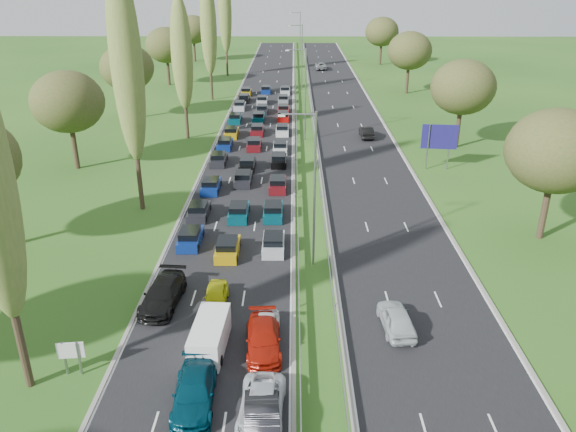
{
  "coord_description": "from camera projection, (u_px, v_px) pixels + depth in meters",
  "views": [
    {
      "loc": [
        2.92,
        4.58,
        20.88
      ],
      "look_at": [
        2.49,
        48.94,
        1.5
      ],
      "focal_mm": 35.0,
      "sensor_mm": 36.0,
      "label": 1
    }
  ],
  "objects": [
    {
      "name": "central_reservation",
      "position": [
        304.0,
        128.0,
        79.53
      ],
      "size": [
        2.36,
        215.0,
        0.32
      ],
      "color": "gray",
      "rests_on": "ground"
    },
    {
      "name": "far_car_1",
      "position": [
        366.0,
        132.0,
        76.51
      ],
      "size": [
        1.66,
        4.63,
        1.52
      ],
      "primitive_type": "imported",
      "rotation": [
        0.0,
        0.0,
        3.15
      ],
      "color": "black",
      "rests_on": "far_carriageway"
    },
    {
      "name": "near_carriageway",
      "position": [
        257.0,
        131.0,
        79.81
      ],
      "size": [
        10.5,
        215.0,
        0.04
      ],
      "primitive_type": "cube",
      "color": "black",
      "rests_on": "ground"
    },
    {
      "name": "direction_sign",
      "position": [
        439.0,
        139.0,
        63.18
      ],
      "size": [
        3.99,
        0.52,
        5.2
      ],
      "color": "gray",
      "rests_on": "ground"
    },
    {
      "name": "near_car_11",
      "position": [
        263.0,
        338.0,
        33.51
      ],
      "size": [
        2.42,
        5.18,
        1.46
      ],
      "primitive_type": "imported",
      "rotation": [
        0.0,
        0.0,
        0.07
      ],
      "color": "#A3180A",
      "rests_on": "near_carriageway"
    },
    {
      "name": "woodland_right",
      "position": [
        484.0,
        102.0,
        61.99
      ],
      "size": [
        8.0,
        153.0,
        11.1
      ],
      "color": "#2D2116",
      "rests_on": "ground"
    },
    {
      "name": "near_car_10",
      "position": [
        261.0,
        407.0,
        28.33
      ],
      "size": [
        2.47,
        5.01,
        1.37
      ],
      "primitive_type": "imported",
      "rotation": [
        0.0,
        0.0,
        -0.04
      ],
      "color": "silver",
      "rests_on": "near_carriageway"
    },
    {
      "name": "traffic_queue_fill",
      "position": [
        255.0,
        138.0,
        74.8
      ],
      "size": [
        9.06,
        69.33,
        0.8
      ],
      "color": "navy",
      "rests_on": "ground"
    },
    {
      "name": "lamp_columns",
      "position": [
        306.0,
        96.0,
        73.22
      ],
      "size": [
        0.18,
        140.18,
        12.0
      ],
      "color": "gray",
      "rests_on": "ground"
    },
    {
      "name": "far_car_2",
      "position": [
        321.0,
        66.0,
        129.91
      ],
      "size": [
        2.72,
        5.7,
        1.57
      ],
      "primitive_type": "imported",
      "rotation": [
        0.0,
        0.0,
        3.16
      ],
      "color": "gray",
      "rests_on": "far_carriageway"
    },
    {
      "name": "info_sign",
      "position": [
        71.0,
        354.0,
        31.18
      ],
      "size": [
        1.5,
        0.27,
        2.1
      ],
      "color": "gray",
      "rests_on": "ground"
    },
    {
      "name": "near_car_9",
      "position": [
        262.0,
        428.0,
        26.81
      ],
      "size": [
        2.07,
        4.99,
        1.6
      ],
      "primitive_type": "imported",
      "rotation": [
        0.0,
        0.0,
        0.08
      ],
      "color": "black",
      "rests_on": "near_carriageway"
    },
    {
      "name": "far_carriageway",
      "position": [
        352.0,
        132.0,
        79.69
      ],
      "size": [
        10.5,
        215.0,
        0.04
      ],
      "primitive_type": "cube",
      "color": "black",
      "rests_on": "ground"
    },
    {
      "name": "poplar_row",
      "position": [
        163.0,
        55.0,
        61.8
      ],
      "size": [
        2.8,
        127.8,
        22.44
      ],
      "color": "#2D2116",
      "rests_on": "ground"
    },
    {
      "name": "white_van_rear",
      "position": [
        210.0,
        334.0,
        33.56
      ],
      "size": [
        1.83,
        4.66,
        1.87
      ],
      "rotation": [
        0.0,
        0.0,
        -0.06
      ],
      "color": "white",
      "rests_on": "near_carriageway"
    },
    {
      "name": "near_car_8",
      "position": [
        216.0,
        296.0,
        38.0
      ],
      "size": [
        1.64,
        3.85,
        1.3
      ],
      "primitive_type": "imported",
      "rotation": [
        0.0,
        0.0,
        0.03
      ],
      "color": "#C6CA0D",
      "rests_on": "near_carriageway"
    },
    {
      "name": "near_car_12",
      "position": [
        265.0,
        328.0,
        34.59
      ],
      "size": [
        1.85,
        3.99,
        1.32
      ],
      "primitive_type": "imported",
      "rotation": [
        0.0,
        0.0,
        -0.08
      ],
      "color": "white",
      "rests_on": "near_carriageway"
    },
    {
      "name": "near_car_7",
      "position": [
        194.0,
        392.0,
        29.22
      ],
      "size": [
        2.39,
        5.3,
        1.51
      ],
      "primitive_type": "imported",
      "rotation": [
        0.0,
        0.0,
        0.05
      ],
      "color": "#043243",
      "rests_on": "near_carriageway"
    },
    {
      "name": "far_car_0",
      "position": [
        396.0,
        319.0,
        35.37
      ],
      "size": [
        2.14,
        4.61,
        1.53
      ],
      "primitive_type": "imported",
      "rotation": [
        0.0,
        0.0,
        3.22
      ],
      "color": "#B8BFC3",
      "rests_on": "far_carriageway"
    },
    {
      "name": "ground",
      "position": [
        305.0,
        136.0,
        77.46
      ],
      "size": [
        260.0,
        260.0,
        0.0
      ],
      "primitive_type": "plane",
      "color": "#234D18",
      "rests_on": "ground"
    },
    {
      "name": "near_car_3",
      "position": [
        163.0,
        294.0,
        38.0
      ],
      "size": [
        2.71,
        5.72,
        1.61
      ],
      "primitive_type": "imported",
      "rotation": [
        0.0,
        0.0,
        -0.08
      ],
      "color": "black",
      "rests_on": "near_carriageway"
    },
    {
      "name": "woodland_left",
      "position": [
        56.0,
        109.0,
        58.7
      ],
      "size": [
        8.0,
        166.0,
        11.1
      ],
      "color": "#2D2116",
      "rests_on": "ground"
    }
  ]
}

